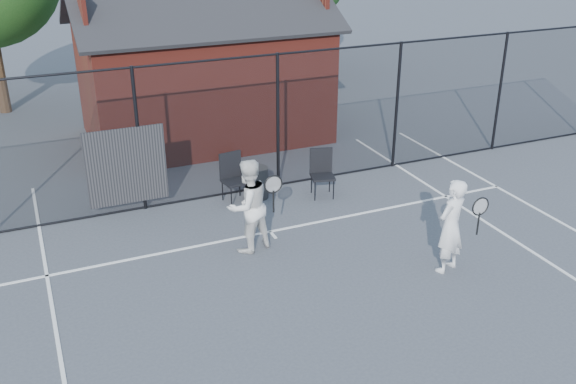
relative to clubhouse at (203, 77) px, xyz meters
name	(u,v)px	position (x,y,z in m)	size (l,w,h in m)	color
ground	(342,315)	(-0.50, -9.00, -1.61)	(80.00, 80.00, 0.00)	#41444A
court_lines	(387,366)	(-0.50, -10.32, -1.60)	(11.02, 18.00, 0.01)	white
fence	(220,132)	(-0.80, -4.00, -0.16)	(22.04, 3.00, 3.00)	black
clubhouse	(203,77)	(0.00, 0.00, 0.00)	(6.50, 4.36, 4.19)	maroon
player_front	(451,226)	(1.79, -8.51, -0.76)	(0.81, 0.65, 1.69)	white
player_back	(248,206)	(-1.10, -6.47, -0.73)	(1.02, 0.87, 1.75)	silver
chair_left	(235,179)	(-0.65, -4.42, -1.09)	(0.50, 0.52, 1.03)	black
chair_right	(323,175)	(1.16, -4.90, -1.10)	(0.49, 0.51, 1.01)	black
waste_bin	(257,183)	(-0.15, -4.40, -1.26)	(0.47, 0.47, 0.69)	black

